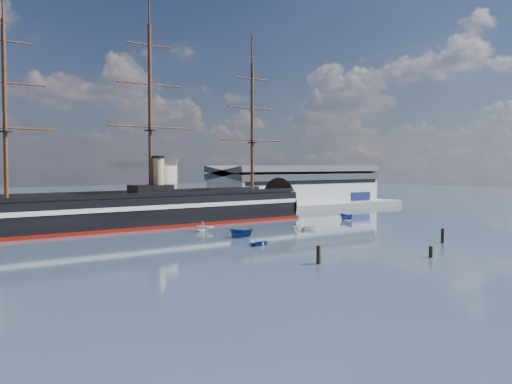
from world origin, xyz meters
TOP-DOWN VIEW (x-y plane):
  - ground at (0.00, 40.00)m, footprint 600.00×600.00m
  - quay at (10.00, 76.00)m, footprint 180.00×18.00m
  - warehouse at (58.00, 80.00)m, footprint 63.00×21.00m
  - quay_tower at (3.00, 73.00)m, footprint 5.00×5.00m
  - warship at (-12.77, 60.00)m, footprint 112.99×17.56m
  - motorboat_a at (-5.15, 27.33)m, footprint 6.13×5.00m
  - motorboat_b at (-9.00, 16.09)m, footprint 1.81×3.04m
  - motorboat_d at (-5.23, 41.65)m, footprint 6.90×7.05m
  - motorboat_e at (15.37, 29.98)m, footprint 3.15×3.44m
  - motorboat_f at (40.37, 39.94)m, footprint 5.93×2.74m
  - piling_near_left at (-14.85, -5.45)m, footprint 0.64×0.64m
  - piling_near_mid at (4.04, -12.37)m, footprint 0.64×0.64m
  - piling_near_right at (21.09, -3.18)m, footprint 0.64×0.64m

SIDE VIEW (x-z plane):
  - ground at x=0.00m, z-range 0.00..0.00m
  - quay at x=10.00m, z-range -1.00..1.00m
  - motorboat_a at x=-5.15m, z-range -1.18..1.18m
  - motorboat_b at x=-9.00m, z-range -0.66..0.66m
  - motorboat_d at x=-5.23m, z-range -1.26..1.26m
  - motorboat_e at x=15.37m, z-range -0.78..0.78m
  - motorboat_f at x=40.37m, z-range -1.14..1.14m
  - piling_near_left at x=-14.85m, z-range -1.77..1.77m
  - piling_near_mid at x=4.04m, z-range -1.29..1.29m
  - piling_near_right at x=21.09m, z-range -1.76..1.76m
  - warship at x=-12.77m, z-range -22.93..31.01m
  - warehouse at x=58.00m, z-range 2.18..13.78m
  - quay_tower at x=3.00m, z-range 2.25..17.25m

